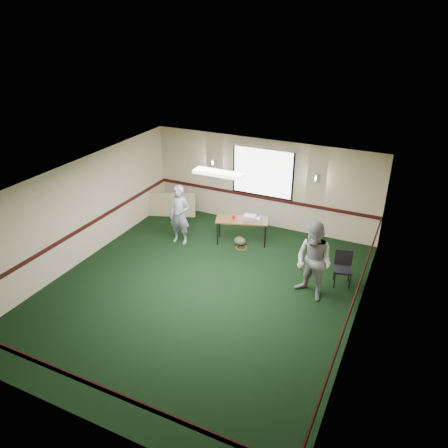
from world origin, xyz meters
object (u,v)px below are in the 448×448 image
at_px(conference_chair, 343,265).
at_px(person_right, 314,262).
at_px(projector, 250,217).
at_px(folding_table, 242,221).
at_px(person_left, 180,215).

distance_m(conference_chair, person_right, 1.12).
relative_size(projector, person_right, 0.18).
relative_size(folding_table, projector, 4.68).
height_order(person_left, person_right, person_right).
bearing_deg(person_right, person_left, -169.15).
height_order(conference_chair, person_left, person_left).
distance_m(folding_table, person_left, 1.76).
bearing_deg(person_right, folding_table, 169.95).
distance_m(folding_table, projector, 0.25).
height_order(projector, person_right, person_right).
distance_m(projector, conference_chair, 2.99).
relative_size(folding_table, person_right, 0.83).
height_order(projector, conference_chair, conference_chair).
bearing_deg(folding_table, conference_chair, -34.01).
relative_size(folding_table, person_left, 0.92).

